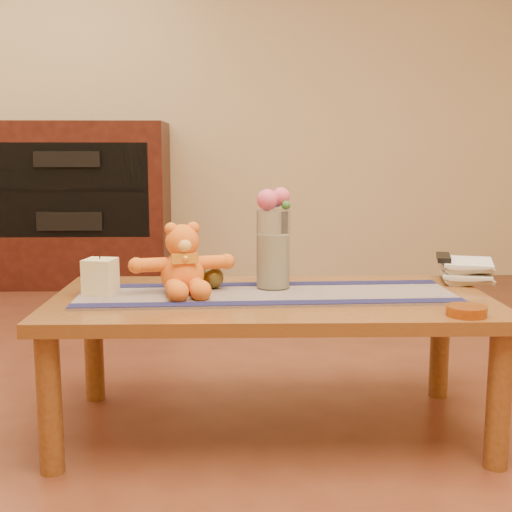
{
  "coord_description": "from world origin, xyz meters",
  "views": [
    {
      "loc": [
        -0.1,
        -2.12,
        0.91
      ],
      "look_at": [
        -0.05,
        0.0,
        0.58
      ],
      "focal_mm": 47.32,
      "sensor_mm": 36.0,
      "label": 1
    }
  ],
  "objects_px": {
    "pillar_candle": "(100,276)",
    "book_bottom": "(442,277)",
    "teddy_bear": "(182,260)",
    "bronze_ball": "(213,278)",
    "tv_remote": "(443,257)",
    "amber_dish": "(466,311)",
    "glass_vase": "(273,249)"
  },
  "relations": [
    {
      "from": "book_bottom",
      "to": "teddy_bear",
      "type": "bearing_deg",
      "value": -155.23
    },
    {
      "from": "bronze_ball",
      "to": "tv_remote",
      "type": "distance_m",
      "value": 0.83
    },
    {
      "from": "amber_dish",
      "to": "teddy_bear",
      "type": "bearing_deg",
      "value": 159.98
    },
    {
      "from": "bronze_ball",
      "to": "tv_remote",
      "type": "height_order",
      "value": "tv_remote"
    },
    {
      "from": "glass_vase",
      "to": "amber_dish",
      "type": "xyz_separation_m",
      "value": [
        0.53,
        -0.37,
        -0.12
      ]
    },
    {
      "from": "pillar_candle",
      "to": "book_bottom",
      "type": "xyz_separation_m",
      "value": [
        1.18,
        0.23,
        -0.05
      ]
    },
    {
      "from": "bronze_ball",
      "to": "book_bottom",
      "type": "height_order",
      "value": "bronze_ball"
    },
    {
      "from": "amber_dish",
      "to": "book_bottom",
      "type": "bearing_deg",
      "value": 80.45
    },
    {
      "from": "glass_vase",
      "to": "amber_dish",
      "type": "bearing_deg",
      "value": -34.66
    },
    {
      "from": "glass_vase",
      "to": "teddy_bear",
      "type": "bearing_deg",
      "value": -167.52
    },
    {
      "from": "teddy_bear",
      "to": "tv_remote",
      "type": "relative_size",
      "value": 1.98
    },
    {
      "from": "pillar_candle",
      "to": "book_bottom",
      "type": "distance_m",
      "value": 1.2
    },
    {
      "from": "glass_vase",
      "to": "bronze_ball",
      "type": "relative_size",
      "value": 3.51
    },
    {
      "from": "teddy_bear",
      "to": "book_bottom",
      "type": "relative_size",
      "value": 1.42
    },
    {
      "from": "pillar_candle",
      "to": "amber_dish",
      "type": "height_order",
      "value": "pillar_candle"
    },
    {
      "from": "amber_dish",
      "to": "pillar_candle",
      "type": "bearing_deg",
      "value": 165.02
    },
    {
      "from": "teddy_bear",
      "to": "bronze_ball",
      "type": "height_order",
      "value": "teddy_bear"
    },
    {
      "from": "tv_remote",
      "to": "amber_dish",
      "type": "bearing_deg",
      "value": -85.43
    },
    {
      "from": "pillar_candle",
      "to": "book_bottom",
      "type": "relative_size",
      "value": 0.5
    },
    {
      "from": "teddy_bear",
      "to": "tv_remote",
      "type": "xyz_separation_m",
      "value": [
        0.91,
        0.21,
        -0.03
      ]
    },
    {
      "from": "glass_vase",
      "to": "tv_remote",
      "type": "relative_size",
      "value": 1.62
    },
    {
      "from": "book_bottom",
      "to": "tv_remote",
      "type": "height_order",
      "value": "tv_remote"
    },
    {
      "from": "bronze_ball",
      "to": "glass_vase",
      "type": "bearing_deg",
      "value": 1.97
    },
    {
      "from": "bronze_ball",
      "to": "book_bottom",
      "type": "bearing_deg",
      "value": 11.38
    },
    {
      "from": "teddy_bear",
      "to": "pillar_candle",
      "type": "height_order",
      "value": "teddy_bear"
    },
    {
      "from": "teddy_bear",
      "to": "book_bottom",
      "type": "bearing_deg",
      "value": -0.54
    },
    {
      "from": "glass_vase",
      "to": "amber_dish",
      "type": "height_order",
      "value": "glass_vase"
    },
    {
      "from": "bronze_ball",
      "to": "amber_dish",
      "type": "xyz_separation_m",
      "value": [
        0.73,
        -0.36,
        -0.03
      ]
    },
    {
      "from": "glass_vase",
      "to": "bronze_ball",
      "type": "bearing_deg",
      "value": -178.03
    },
    {
      "from": "bronze_ball",
      "to": "tv_remote",
      "type": "bearing_deg",
      "value": 10.75
    },
    {
      "from": "pillar_candle",
      "to": "bronze_ball",
      "type": "bearing_deg",
      "value": 10.85
    },
    {
      "from": "pillar_candle",
      "to": "bronze_ball",
      "type": "relative_size",
      "value": 1.51
    }
  ]
}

